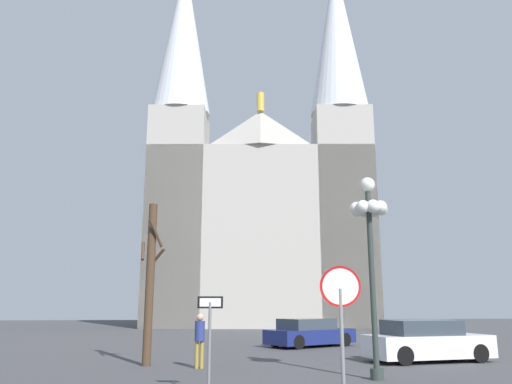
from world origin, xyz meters
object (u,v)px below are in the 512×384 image
Objects in this scene: cathedral at (260,202)px; stop_sign at (341,305)px; one_way_arrow_sign at (210,331)px; parked_car_near_white at (426,342)px; parked_car_far_navy at (309,333)px; street_lamp at (370,227)px; bare_tree at (150,280)px; pedestrian_walking at (200,335)px.

cathedral is 13.36× the size of stop_sign.
one_way_arrow_sign is 0.47× the size of parked_car_near_white.
cathedral is 7.85× the size of parked_car_far_navy.
cathedral reaches higher than street_lamp.
stop_sign is 14.66m from parked_car_far_navy.
cathedral reaches higher than stop_sign.
one_way_arrow_sign is (-5.54, -35.43, -10.37)m from cathedral.
bare_tree is (-7.48, -29.63, -8.95)m from cathedral.
stop_sign is at bearing -58.14° from bare_tree.
cathedral is at bearing 85.57° from stop_sign.
stop_sign is 9.30m from parked_car_near_white.
bare_tree is 2.65m from pedestrian_walking.
parked_car_far_navy is (5.14, 12.76, -0.77)m from one_way_arrow_sign.
cathedral is 17.07× the size of one_way_arrow_sign.
parked_car_far_navy is (-2.79, 6.83, -0.06)m from parked_car_near_white.
parked_car_near_white is (5.27, 7.56, -1.30)m from stop_sign.
pedestrian_walking is (-0.20, 4.90, -0.36)m from one_way_arrow_sign.
street_lamp is at bearing 22.21° from one_way_arrow_sign.
parked_car_far_navy is at bearing 55.81° from pedestrian_walking.
street_lamp is 6.30m from parked_car_near_white.
parked_car_near_white is at bearing 36.80° from one_way_arrow_sign.
street_lamp is at bearing -91.60° from cathedral.
bare_tree is at bearing 152.84° from pedestrian_walking.
one_way_arrow_sign is 13.78m from parked_car_far_navy.
one_way_arrow_sign is at bearing -143.20° from parked_car_near_white.
bare_tree is at bearing -104.17° from cathedral.
stop_sign is at bearing -124.87° from parked_car_near_white.
street_lamp reaches higher than parked_car_far_navy.
street_lamp is (-0.93, -33.55, -7.58)m from cathedral.
one_way_arrow_sign is (-2.67, 1.62, -0.59)m from stop_sign.
stop_sign is 0.60× the size of parked_car_near_white.
parked_car_near_white is (9.88, 0.14, -2.13)m from bare_tree.
street_lamp reaches higher than stop_sign.
parked_car_near_white is (7.93, 5.93, -0.71)m from one_way_arrow_sign.
one_way_arrow_sign is at bearing -98.88° from cathedral.
pedestrian_walking is (1.75, -0.90, -1.78)m from bare_tree.
stop_sign is 7.19m from pedestrian_walking.
parked_car_near_white is 8.21m from pedestrian_walking.
street_lamp reaches higher than pedestrian_walking.
bare_tree is 1.18× the size of parked_car_near_white.
street_lamp is at bearing -129.39° from parked_car_near_white.
cathedral is at bearing 79.36° from pedestrian_walking.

